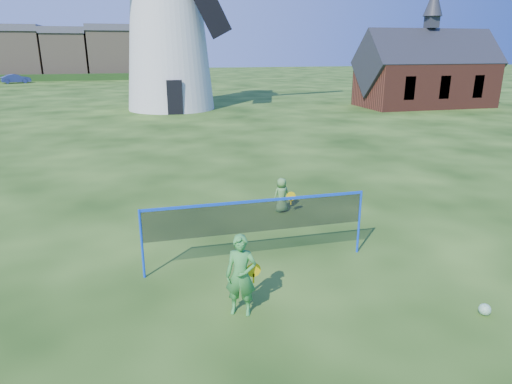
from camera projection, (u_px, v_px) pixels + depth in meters
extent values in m
plane|color=black|center=(253.00, 260.00, 10.43)|extent=(220.00, 220.00, 0.00)
cube|color=black|center=(175.00, 97.00, 33.08)|extent=(1.14, 0.14, 2.50)
cube|color=black|center=(171.00, 34.00, 32.37)|extent=(0.80, 0.14, 1.02)
cube|color=brown|center=(425.00, 85.00, 37.72)|extent=(10.66, 5.33, 3.55)
cube|color=#2D3035|center=(427.00, 63.00, 37.18)|extent=(11.20, 5.43, 5.43)
cube|color=#2D3035|center=(432.00, 22.00, 36.21)|extent=(0.89, 0.89, 0.89)
cone|color=#2D3035|center=(434.00, 1.00, 35.72)|extent=(1.51, 1.51, 2.31)
cube|color=black|center=(410.00, 88.00, 34.55)|extent=(0.89, 0.09, 1.78)
cube|color=black|center=(445.00, 87.00, 35.30)|extent=(0.89, 0.09, 1.78)
cube|color=black|center=(478.00, 87.00, 36.05)|extent=(0.89, 0.09, 1.78)
cylinder|color=blue|center=(142.00, 244.00, 9.43)|extent=(0.05, 0.05, 1.55)
cylinder|color=blue|center=(359.00, 222.00, 10.63)|extent=(0.05, 0.05, 1.55)
cube|color=black|center=(257.00, 217.00, 9.91)|extent=(5.00, 0.02, 0.70)
cube|color=blue|center=(257.00, 201.00, 9.80)|extent=(5.00, 0.02, 0.06)
imported|color=green|center=(241.00, 275.00, 8.13)|extent=(0.67, 0.56, 1.55)
cylinder|color=yellow|center=(253.00, 270.00, 8.37)|extent=(0.28, 0.02, 0.28)
cube|color=yellow|center=(253.00, 278.00, 8.42)|extent=(0.03, 0.02, 0.20)
imported|color=#579146|center=(282.00, 195.00, 13.41)|extent=(0.56, 0.42, 1.04)
cylinder|color=yellow|center=(291.00, 196.00, 13.25)|extent=(0.28, 0.02, 0.28)
cube|color=yellow|center=(291.00, 202.00, 13.31)|extent=(0.03, 0.02, 0.20)
sphere|color=green|center=(485.00, 309.00, 8.28)|extent=(0.22, 0.22, 0.22)
cube|color=#8A795C|center=(18.00, 56.00, 70.87)|extent=(7.69, 8.00, 7.16)
cube|color=#4C4C54|center=(13.00, 28.00, 69.62)|extent=(7.99, 8.40, 1.00)
cube|color=#8A795C|center=(67.00, 56.00, 72.67)|extent=(6.40, 8.00, 6.90)
cube|color=#4C4C54|center=(64.00, 31.00, 71.47)|extent=(6.70, 8.40, 1.00)
cube|color=#8A795C|center=(113.00, 55.00, 74.30)|extent=(7.13, 8.00, 7.34)
cube|color=#4C4C54|center=(110.00, 28.00, 73.03)|extent=(7.43, 8.40, 1.00)
imported|color=navy|center=(16.00, 79.00, 63.36)|extent=(4.01, 2.33, 1.25)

